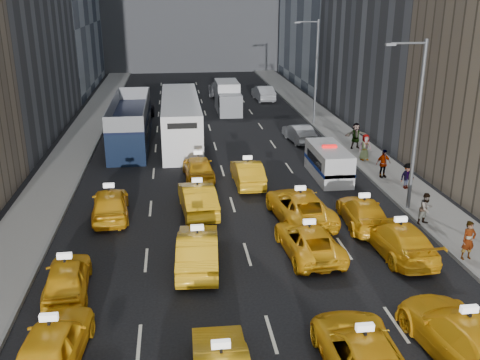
% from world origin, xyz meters
% --- Properties ---
extents(sidewalk_west, '(3.00, 90.00, 0.15)m').
position_xyz_m(sidewalk_west, '(-10.50, 25.00, 0.07)').
color(sidewalk_west, gray).
rests_on(sidewalk_west, ground).
extents(sidewalk_east, '(3.00, 90.00, 0.15)m').
position_xyz_m(sidewalk_east, '(10.50, 25.00, 0.07)').
color(sidewalk_east, gray).
rests_on(sidewalk_east, ground).
extents(curb_west, '(0.15, 90.00, 0.18)m').
position_xyz_m(curb_west, '(-9.05, 25.00, 0.09)').
color(curb_west, slate).
rests_on(curb_west, ground).
extents(curb_east, '(0.15, 90.00, 0.18)m').
position_xyz_m(curb_east, '(9.05, 25.00, 0.09)').
color(curb_east, slate).
rests_on(curb_east, ground).
extents(streetlight_near, '(2.15, 0.22, 9.00)m').
position_xyz_m(streetlight_near, '(9.18, 12.00, 4.92)').
color(streetlight_near, '#595B60').
rests_on(streetlight_near, ground).
extents(streetlight_far, '(2.15, 0.22, 9.00)m').
position_xyz_m(streetlight_far, '(9.18, 32.00, 4.92)').
color(streetlight_far, '#595B60').
rests_on(streetlight_far, ground).
extents(taxi_4, '(2.23, 4.72, 1.56)m').
position_xyz_m(taxi_4, '(-7.06, 1.22, 0.78)').
color(taxi_4, '#F4AA14').
rests_on(taxi_4, ground).
extents(taxi_6, '(2.35, 5.08, 1.41)m').
position_xyz_m(taxi_6, '(2.41, -0.28, 0.70)').
color(taxi_6, '#F4AA14').
rests_on(taxi_6, ground).
extents(taxi_7, '(2.88, 5.85, 1.63)m').
position_xyz_m(taxi_7, '(5.83, -0.07, 0.82)').
color(taxi_7, '#F4AA14').
rests_on(taxi_7, ground).
extents(taxi_8, '(1.92, 4.21, 1.40)m').
position_xyz_m(taxi_8, '(-7.40, 5.61, 0.70)').
color(taxi_8, '#F4AA14').
rests_on(taxi_8, ground).
extents(taxi_9, '(2.01, 4.97, 1.60)m').
position_xyz_m(taxi_9, '(-2.25, 7.14, 0.80)').
color(taxi_9, '#F4AA14').
rests_on(taxi_9, ground).
extents(taxi_10, '(2.55, 5.00, 1.35)m').
position_xyz_m(taxi_10, '(2.72, 7.71, 0.68)').
color(taxi_10, '#F4AA14').
rests_on(taxi_10, ground).
extents(taxi_11, '(2.22, 5.13, 1.47)m').
position_xyz_m(taxi_11, '(6.71, 7.20, 0.74)').
color(taxi_11, '#F4AA14').
rests_on(taxi_11, ground).
extents(taxi_12, '(2.18, 4.70, 1.56)m').
position_xyz_m(taxi_12, '(-6.49, 13.00, 0.78)').
color(taxi_12, '#F4AA14').
rests_on(taxi_12, ground).
extents(taxi_13, '(2.08, 4.95, 1.59)m').
position_xyz_m(taxi_13, '(-1.96, 13.18, 0.80)').
color(taxi_13, '#F4AA14').
rests_on(taxi_13, ground).
extents(taxi_14, '(3.02, 5.74, 1.54)m').
position_xyz_m(taxi_14, '(3.19, 11.45, 0.77)').
color(taxi_14, '#F4AA14').
rests_on(taxi_14, ground).
extents(taxi_15, '(2.30, 4.90, 1.38)m').
position_xyz_m(taxi_15, '(6.21, 10.44, 0.69)').
color(taxi_15, '#F4AA14').
rests_on(taxi_15, ground).
extents(taxi_16, '(2.02, 4.54, 1.52)m').
position_xyz_m(taxi_16, '(-1.63, 18.55, 0.76)').
color(taxi_16, '#F4AA14').
rests_on(taxi_16, ground).
extents(taxi_17, '(1.69, 4.60, 1.50)m').
position_xyz_m(taxi_17, '(1.28, 17.14, 0.75)').
color(taxi_17, '#F4AA14').
rests_on(taxi_17, ground).
extents(nypd_van, '(2.11, 5.00, 2.11)m').
position_xyz_m(nypd_van, '(6.54, 17.85, 0.95)').
color(nypd_van, silver).
rests_on(nypd_van, ground).
extents(double_decker, '(3.34, 11.82, 3.40)m').
position_xyz_m(double_decker, '(-6.35, 27.41, 1.69)').
color(double_decker, black).
rests_on(double_decker, ground).
extents(city_bus, '(2.86, 13.43, 3.47)m').
position_xyz_m(city_bus, '(-2.52, 27.75, 1.72)').
color(city_bus, white).
rests_on(city_bus, ground).
extents(box_truck, '(2.49, 6.38, 2.87)m').
position_xyz_m(box_truck, '(2.29, 38.39, 1.40)').
color(box_truck, silver).
rests_on(box_truck, ground).
extents(misc_car_0, '(1.97, 4.36, 1.39)m').
position_xyz_m(misc_car_0, '(6.67, 26.55, 0.69)').
color(misc_car_0, '#989AA0').
rests_on(misc_car_0, ground).
extents(misc_car_1, '(3.41, 6.20, 1.64)m').
position_xyz_m(misc_car_1, '(-6.47, 38.93, 0.82)').
color(misc_car_1, black).
rests_on(misc_car_1, ground).
extents(misc_car_2, '(2.42, 5.35, 1.52)m').
position_xyz_m(misc_car_2, '(2.09, 47.37, 0.76)').
color(misc_car_2, slate).
rests_on(misc_car_2, ground).
extents(misc_car_3, '(2.14, 4.64, 1.54)m').
position_xyz_m(misc_car_3, '(-2.07, 43.50, 0.77)').
color(misc_car_3, black).
rests_on(misc_car_3, ground).
extents(misc_car_4, '(2.02, 4.98, 1.61)m').
position_xyz_m(misc_car_4, '(6.71, 43.77, 0.80)').
color(misc_car_4, '#989A9F').
rests_on(misc_car_4, ground).
extents(pedestrian_0, '(0.68, 0.49, 1.76)m').
position_xyz_m(pedestrian_0, '(9.37, 6.10, 1.03)').
color(pedestrian_0, gray).
rests_on(pedestrian_0, sidewalk_east).
extents(pedestrian_1, '(0.90, 0.70, 1.63)m').
position_xyz_m(pedestrian_1, '(9.23, 9.87, 0.97)').
color(pedestrian_1, gray).
rests_on(pedestrian_1, sidewalk_east).
extents(pedestrian_2, '(1.09, 0.75, 1.55)m').
position_xyz_m(pedestrian_2, '(10.46, 14.87, 0.93)').
color(pedestrian_2, gray).
rests_on(pedestrian_2, sidewalk_east).
extents(pedestrian_3, '(1.14, 0.72, 1.80)m').
position_xyz_m(pedestrian_3, '(9.81, 17.01, 1.05)').
color(pedestrian_3, gray).
rests_on(pedestrian_3, sidewalk_east).
extents(pedestrian_4, '(0.92, 0.55, 1.82)m').
position_xyz_m(pedestrian_4, '(9.96, 20.74, 1.06)').
color(pedestrian_4, gray).
rests_on(pedestrian_4, sidewalk_east).
extents(pedestrian_5, '(1.79, 0.57, 1.92)m').
position_xyz_m(pedestrian_5, '(10.28, 23.63, 1.11)').
color(pedestrian_5, gray).
rests_on(pedestrian_5, sidewalk_east).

